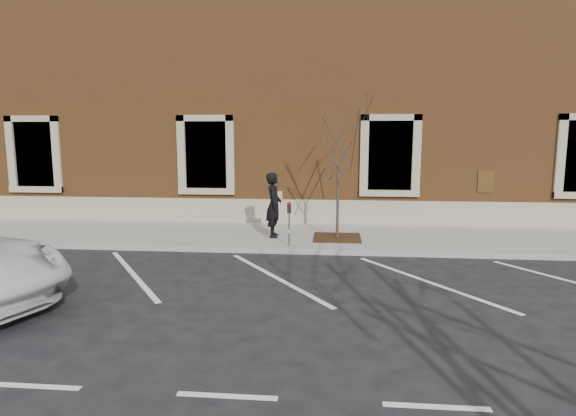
# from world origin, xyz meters

# --- Properties ---
(ground) EXTENTS (120.00, 120.00, 0.00)m
(ground) POSITION_xyz_m (0.00, 0.00, 0.00)
(ground) COLOR #28282B
(ground) RESTS_ON ground
(sidewalk_near) EXTENTS (40.00, 3.50, 0.15)m
(sidewalk_near) POSITION_xyz_m (0.00, 1.75, 0.07)
(sidewalk_near) COLOR #A29E98
(sidewalk_near) RESTS_ON ground
(curb_near) EXTENTS (40.00, 0.12, 0.15)m
(curb_near) POSITION_xyz_m (0.00, -0.05, 0.07)
(curb_near) COLOR #9E9E99
(curb_near) RESTS_ON ground
(parking_stripes) EXTENTS (28.00, 4.40, 0.01)m
(parking_stripes) POSITION_xyz_m (0.00, -2.20, 0.00)
(parking_stripes) COLOR silver
(parking_stripes) RESTS_ON ground
(building_civic) EXTENTS (40.00, 8.62, 8.00)m
(building_civic) POSITION_xyz_m (0.00, 7.74, 4.00)
(building_civic) COLOR brown
(building_civic) RESTS_ON ground
(man) EXTENTS (0.48, 0.70, 1.84)m
(man) POSITION_xyz_m (-0.48, 1.32, 1.07)
(man) COLOR black
(man) RESTS_ON sidewalk_near
(parking_meter) EXTENTS (0.11, 0.08, 1.16)m
(parking_meter) POSITION_xyz_m (0.07, 0.16, 0.96)
(parking_meter) COLOR #595B60
(parking_meter) RESTS_ON sidewalk_near
(tree_grate) EXTENTS (1.32, 1.32, 0.03)m
(tree_grate) POSITION_xyz_m (1.34, 1.28, 0.17)
(tree_grate) COLOR #412614
(tree_grate) RESTS_ON sidewalk_near
(sapling) EXTENTS (2.20, 2.20, 3.66)m
(sapling) POSITION_xyz_m (1.34, 1.28, 2.71)
(sapling) COLOR #423328
(sapling) RESTS_ON sidewalk_near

